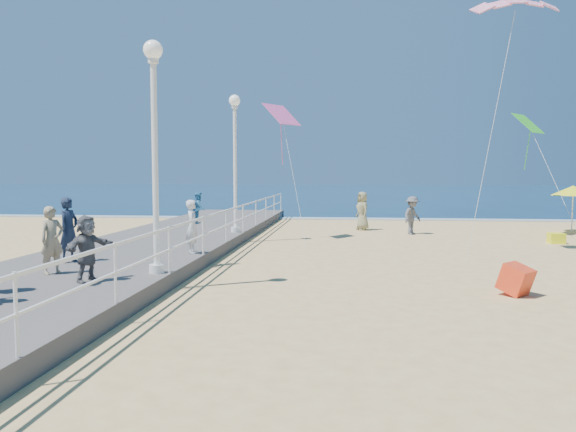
# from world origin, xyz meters

# --- Properties ---
(ground) EXTENTS (160.00, 160.00, 0.00)m
(ground) POSITION_xyz_m (0.00, 0.00, 0.00)
(ground) COLOR #E6C078
(ground) RESTS_ON ground
(ocean) EXTENTS (160.00, 90.00, 0.05)m
(ocean) POSITION_xyz_m (0.00, 65.00, 0.01)
(ocean) COLOR #0C2949
(ocean) RESTS_ON ground
(surf_line) EXTENTS (160.00, 1.20, 0.04)m
(surf_line) POSITION_xyz_m (0.00, 20.50, 0.03)
(surf_line) COLOR white
(surf_line) RESTS_ON ground
(boardwalk) EXTENTS (5.00, 44.00, 0.40)m
(boardwalk) POSITION_xyz_m (-7.50, 0.00, 0.20)
(boardwalk) COLOR #645F5A
(boardwalk) RESTS_ON ground
(railing) EXTENTS (0.05, 42.00, 0.55)m
(railing) POSITION_xyz_m (-5.05, 0.00, 1.25)
(railing) COLOR white
(railing) RESTS_ON boardwalk
(lamp_post_mid) EXTENTS (0.44, 0.44, 5.32)m
(lamp_post_mid) POSITION_xyz_m (-5.35, 0.00, 3.66)
(lamp_post_mid) COLOR white
(lamp_post_mid) RESTS_ON boardwalk
(lamp_post_far) EXTENTS (0.44, 0.44, 5.32)m
(lamp_post_far) POSITION_xyz_m (-5.35, 9.00, 3.66)
(lamp_post_far) COLOR white
(lamp_post_far) RESTS_ON boardwalk
(woman_holding_toddler) EXTENTS (0.43, 0.60, 1.55)m
(woman_holding_toddler) POSITION_xyz_m (-5.40, 3.19, 1.17)
(woman_holding_toddler) COLOR silver
(woman_holding_toddler) RESTS_ON boardwalk
(toddler_held) EXTENTS (0.40, 0.48, 0.92)m
(toddler_held) POSITION_xyz_m (-5.25, 3.34, 1.71)
(toddler_held) COLOR #3282BC
(toddler_held) RESTS_ON boardwalk
(spectator_0) EXTENTS (0.52, 0.69, 1.70)m
(spectator_0) POSITION_xyz_m (-8.17, 1.31, 1.25)
(spectator_0) COLOR #1A253A
(spectator_0) RESTS_ON boardwalk
(spectator_5) EXTENTS (0.84, 1.40, 1.44)m
(spectator_5) POSITION_xyz_m (-6.48, -1.16, 1.12)
(spectator_5) COLOR #57585C
(spectator_5) RESTS_ON boardwalk
(spectator_6) EXTENTS (0.61, 0.68, 1.56)m
(spectator_6) POSITION_xyz_m (-7.70, -0.37, 1.18)
(spectator_6) COLOR #9C8C6C
(spectator_6) RESTS_ON boardwalk
(beach_walker_a) EXTENTS (1.17, 1.24, 1.68)m
(beach_walker_a) POSITION_xyz_m (1.85, 12.70, 0.84)
(beach_walker_a) COLOR #595A5E
(beach_walker_a) RESTS_ON ground
(beach_walker_c) EXTENTS (0.90, 1.06, 1.83)m
(beach_walker_c) POSITION_xyz_m (-0.31, 14.26, 0.91)
(beach_walker_c) COLOR #83815B
(beach_walker_c) RESTS_ON ground
(box_kite) EXTENTS (0.89, 0.89, 0.74)m
(box_kite) POSITION_xyz_m (2.79, 0.28, 0.30)
(box_kite) COLOR red
(box_kite) RESTS_ON ground
(beach_umbrella) EXTENTS (1.90, 1.90, 2.14)m
(beach_umbrella) POSITION_xyz_m (9.22, 14.35, 1.91)
(beach_umbrella) COLOR white
(beach_umbrella) RESTS_ON ground
(beach_chair_left) EXTENTS (0.55, 0.55, 0.40)m
(beach_chair_left) POSITION_xyz_m (7.03, 10.01, 0.20)
(beach_chair_left) COLOR #FCFF1A
(beach_chair_left) RESTS_ON ground
(kite_parafoil) EXTENTS (2.72, 0.94, 0.65)m
(kite_parafoil) POSITION_xyz_m (4.36, 6.75, 8.26)
(kite_parafoil) COLOR #F11C63
(kite_diamond_pink) EXTENTS (1.54, 1.63, 0.88)m
(kite_diamond_pink) POSITION_xyz_m (-3.67, 10.13, 5.06)
(kite_diamond_pink) COLOR #DF52A0
(kite_diamond_green) EXTENTS (1.53, 1.57, 0.86)m
(kite_diamond_green) POSITION_xyz_m (6.59, 12.49, 4.81)
(kite_diamond_green) COLOR green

